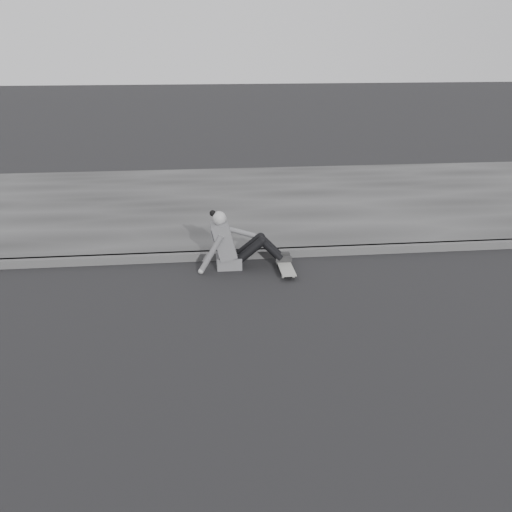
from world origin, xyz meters
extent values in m
plane|color=black|center=(0.00, 0.00, 0.00)|extent=(80.00, 80.00, 0.00)
cube|color=#434343|center=(0.00, 2.58, 0.06)|extent=(24.00, 0.16, 0.12)
cube|color=#343434|center=(0.00, 5.60, 0.06)|extent=(24.00, 6.00, 0.12)
cylinder|color=gray|center=(-0.43, 1.72, 0.03)|extent=(0.03, 0.05, 0.05)
cylinder|color=gray|center=(-0.28, 1.72, 0.03)|extent=(0.03, 0.05, 0.05)
cylinder|color=gray|center=(-0.43, 2.24, 0.03)|extent=(0.03, 0.05, 0.05)
cylinder|color=gray|center=(-0.28, 2.24, 0.03)|extent=(0.03, 0.05, 0.05)
cube|color=#2F3032|center=(-0.36, 1.72, 0.06)|extent=(0.16, 0.04, 0.03)
cube|color=#2F3032|center=(-0.36, 2.24, 0.06)|extent=(0.16, 0.04, 0.03)
cube|color=gray|center=(-0.36, 1.98, 0.08)|extent=(0.20, 0.78, 0.02)
cube|color=#565659|center=(-1.16, 2.23, 0.09)|extent=(0.36, 0.34, 0.18)
cube|color=#565659|center=(-1.23, 2.23, 0.43)|extent=(0.37, 0.40, 0.57)
cube|color=#565659|center=(-1.36, 2.23, 0.55)|extent=(0.14, 0.30, 0.20)
cylinder|color=#989898|center=(-1.28, 2.23, 0.67)|extent=(0.09, 0.09, 0.08)
sphere|color=#989898|center=(-1.29, 2.23, 0.76)|extent=(0.20, 0.20, 0.20)
sphere|color=black|center=(-1.38, 2.25, 0.83)|extent=(0.09, 0.09, 0.09)
cylinder|color=black|center=(-0.84, 2.14, 0.28)|extent=(0.43, 0.13, 0.39)
cylinder|color=black|center=(-0.84, 2.32, 0.28)|extent=(0.43, 0.13, 0.39)
cylinder|color=black|center=(-0.54, 2.14, 0.28)|extent=(0.35, 0.11, 0.36)
cylinder|color=black|center=(-0.54, 2.32, 0.28)|extent=(0.35, 0.11, 0.36)
sphere|color=black|center=(-0.68, 2.14, 0.42)|extent=(0.13, 0.13, 0.13)
sphere|color=black|center=(-0.68, 2.32, 0.42)|extent=(0.13, 0.13, 0.13)
cube|color=#252525|center=(-0.36, 2.14, 0.12)|extent=(0.24, 0.08, 0.07)
cube|color=#252525|center=(-0.36, 2.32, 0.12)|extent=(0.24, 0.08, 0.07)
cylinder|color=#565659|center=(-1.43, 2.02, 0.29)|extent=(0.38, 0.08, 0.58)
sphere|color=#989898|center=(-1.58, 2.01, 0.04)|extent=(0.08, 0.08, 0.08)
cylinder|color=#565659|center=(-0.99, 2.39, 0.49)|extent=(0.48, 0.08, 0.21)
camera|label=1|loc=(-1.64, -5.60, 3.14)|focal=40.00mm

